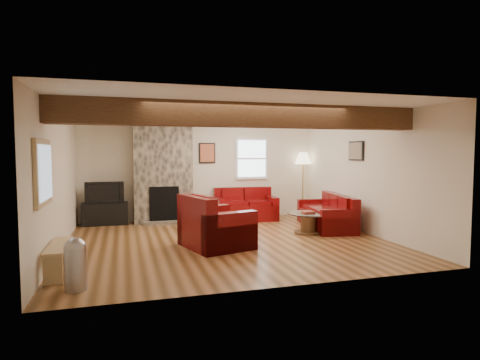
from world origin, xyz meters
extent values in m
plane|color=brown|center=(0.00, 0.00, 0.00)|extent=(8.00, 8.00, 0.00)
plane|color=white|center=(0.00, 0.00, 2.50)|extent=(8.00, 8.00, 0.00)
plane|color=beige|center=(0.00, 2.75, 1.25)|extent=(8.00, 0.00, 8.00)
plane|color=beige|center=(0.00, -2.75, 1.25)|extent=(8.00, 0.00, 8.00)
plane|color=beige|center=(-3.00, 0.00, 1.25)|extent=(0.00, 7.50, 7.50)
plane|color=beige|center=(3.00, 0.00, 1.25)|extent=(0.00, 7.50, 7.50)
cube|color=#331D0F|center=(0.00, -1.25, 2.31)|extent=(6.00, 0.36, 0.38)
cube|color=#332E27|center=(-1.00, 2.50, 1.25)|extent=(1.40, 0.50, 2.50)
cube|color=black|center=(-1.00, 2.25, 0.45)|extent=(0.70, 0.06, 0.90)
cube|color=#332E27|center=(-1.00, 2.20, 0.04)|extent=(1.00, 0.25, 0.08)
cylinder|color=#4A2C17|center=(1.82, 0.25, 0.02)|extent=(0.59, 0.59, 0.04)
cylinder|color=#4A2C17|center=(1.82, 0.25, 0.20)|extent=(0.32, 0.32, 0.40)
cylinder|color=silver|center=(1.82, 0.25, 0.43)|extent=(0.89, 0.89, 0.02)
cube|color=maroon|center=(1.82, 0.25, 0.45)|extent=(0.25, 0.18, 0.03)
cube|color=black|center=(-2.36, 2.53, 0.26)|extent=(1.05, 0.42, 0.52)
imported|color=black|center=(-2.36, 2.53, 0.78)|extent=(0.88, 0.12, 0.51)
cylinder|color=tan|center=(2.73, 2.46, 0.02)|extent=(0.31, 0.31, 0.03)
cylinder|color=tan|center=(2.73, 2.46, 0.77)|extent=(0.03, 0.03, 1.53)
cone|color=beige|center=(2.73, 2.46, 1.56)|extent=(0.44, 0.44, 0.31)
camera|label=1|loc=(-1.93, -7.41, 1.72)|focal=30.00mm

